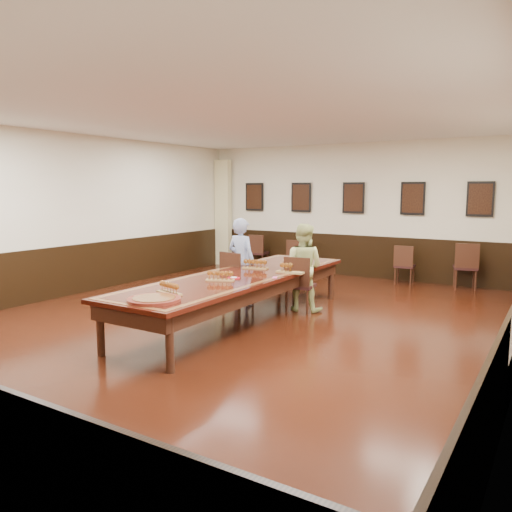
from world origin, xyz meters
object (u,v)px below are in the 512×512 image
Objects in this scene: person_woman at (303,267)px; conference_table at (240,284)px; carved_platter at (154,299)px; person_man at (242,262)px; spare_chair_a at (259,252)px; spare_chair_d at (465,266)px; chair_man at (238,279)px; spare_chair_c at (405,265)px; spare_chair_b at (297,257)px; chair_woman at (300,284)px.

conference_table is at bearing 58.37° from person_woman.
person_man is at bearing 103.86° from carved_platter.
carved_platter is at bearing 103.08° from spare_chair_a.
chair_man is at bearing 34.87° from spare_chair_d.
spare_chair_c is 0.55× the size of person_man.
conference_table is 2.12m from carved_platter.
person_man is 1.17m from conference_table.
person_woman is (1.13, 0.21, -0.04)m from person_man.
spare_chair_c is (2.00, 3.67, -0.06)m from chair_man.
conference_table is 7.06× the size of carved_platter.
spare_chair_b is 0.55× the size of person_man.
chair_man is 0.32m from person_man.
spare_chair_a is (-1.87, 3.79, -0.04)m from chair_man.
spare_chair_b is (1.25, -0.21, -0.03)m from spare_chair_a.
person_man is (-1.15, -0.11, 0.31)m from chair_woman.
person_man reaches higher than chair_woman.
chair_man reaches higher than spare_chair_b.
spare_chair_d is (2.09, 3.57, 0.01)m from chair_woman.
conference_table is at bearing 46.11° from spare_chair_d.
spare_chair_a reaches higher than spare_chair_c.
spare_chair_a is 7.28m from carved_platter.
person_man is at bearing 98.87° from spare_chair_b.
spare_chair_d is at bearing -124.26° from chair_man.
person_woman is 3.32m from carved_platter.
chair_woman is 4.14m from spare_chair_d.
spare_chair_a is 3.88m from spare_chair_c.
chair_woman reaches higher than conference_table.
spare_chair_d reaches higher than chair_woman.
spare_chair_a is 5.12m from spare_chair_d.
carved_platter is (0.76, -3.09, -0.02)m from person_man.
spare_chair_b is (-1.78, 3.36, -0.05)m from chair_woman.
person_woman reaches higher than spare_chair_c.
chair_woman is 1.11× the size of spare_chair_c.
chair_man is 0.20× the size of conference_table.
spare_chair_d is 0.65× the size of person_woman.
person_woman reaches higher than chair_woman.
spare_chair_b is 0.17× the size of conference_table.
person_woman is at bearing 44.27° from spare_chair_d.
spare_chair_b is at bearing 102.02° from carved_platter.
person_man reaches higher than spare_chair_a.
chair_man is at bearing 125.30° from conference_table.
carved_platter is (-1.23, -6.66, 0.34)m from spare_chair_c.
carved_platter is at bearing 74.62° from spare_chair_c.
spare_chair_c is (0.85, 3.46, -0.05)m from chair_woman.
spare_chair_a is 0.93× the size of spare_chair_d.
chair_man reaches higher than spare_chair_d.
chair_man is at bearing 56.47° from spare_chair_c.
spare_chair_c is at bearing -179.37° from spare_chair_b.
spare_chair_a is 1.30× the size of carved_platter.
spare_chair_a is at bearing -6.64° from spare_chair_c.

